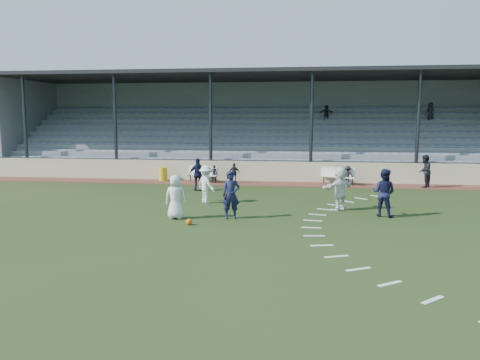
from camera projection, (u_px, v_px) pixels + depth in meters
name	position (u px, v px, depth m)	size (l,w,h in m)	color
ground	(231.00, 225.00, 16.72)	(90.00, 90.00, 0.00)	#213214
cinder_track	(258.00, 184.00, 27.03)	(34.00, 2.00, 0.02)	#562C22
retaining_wall	(260.00, 171.00, 27.99)	(34.00, 0.18, 1.20)	beige
bench_left	(203.00, 172.00, 27.63)	(2.02, 1.11, 0.95)	silver
bench_right	(338.00, 174.00, 26.71)	(1.99, 1.22, 0.95)	silver
trash_bin	(163.00, 174.00, 28.18)	(0.50, 0.50, 0.80)	gold
football	(189.00, 222.00, 16.76)	(0.23, 0.23, 0.23)	#C8590B
player_white_lead	(175.00, 197.00, 17.69)	(0.82, 0.54, 1.68)	white
player_navy_lead	(231.00, 195.00, 17.69)	(0.67, 0.44, 1.83)	#131535
player_navy_mid	(384.00, 193.00, 18.12)	(0.91, 0.71, 1.86)	#131535
player_white_wing	(206.00, 184.00, 20.94)	(1.10, 0.63, 1.70)	white
player_navy_wing	(198.00, 174.00, 24.39)	(1.00, 0.42, 1.71)	#131535
player_white_back	(340.00, 188.00, 19.35)	(1.69, 0.54, 1.82)	white
official	(425.00, 171.00, 25.43)	(0.87, 0.68, 1.79)	black
sub_left_near	(214.00, 174.00, 27.18)	(0.38, 0.25, 1.04)	black
sub_left_far	(234.00, 173.00, 27.28)	(0.67, 0.28, 1.15)	black
sub_right	(347.00, 175.00, 26.29)	(0.70, 0.40, 1.09)	black
grandstand	(266.00, 141.00, 32.40)	(34.60, 9.00, 6.61)	gray
penalty_arc	(348.00, 229.00, 16.18)	(3.89, 14.63, 0.01)	silver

